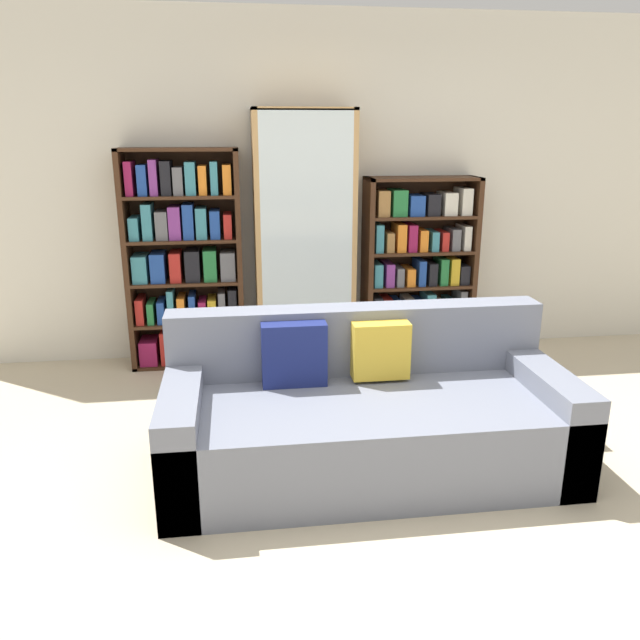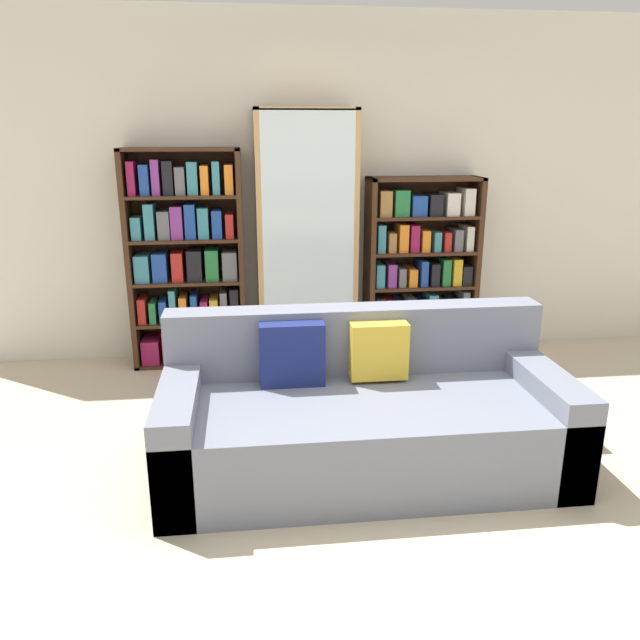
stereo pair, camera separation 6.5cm
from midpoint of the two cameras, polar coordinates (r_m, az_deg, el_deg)
name	(u,v)px [view 1 (the left image)]	position (r m, az deg, el deg)	size (l,w,h in m)	color
ground_plane	(381,511)	(3.25, 5.05, -17.01)	(16.00, 16.00, 0.00)	beige
wall_back	(317,190)	(5.14, -0.64, 11.79)	(6.04, 0.06, 2.70)	silver
couch	(366,417)	(3.50, 3.67, -8.87)	(2.18, 0.96, 0.84)	slate
bookshelf_left	(185,262)	(4.99, -12.64, 5.17)	(0.89, 0.32, 1.69)	#3D2314
display_cabinet	(304,240)	(4.95, -1.82, 7.33)	(0.78, 0.36, 1.98)	tan
bookshelf_right	(418,271)	(5.20, 8.59, 4.48)	(0.90, 0.32, 1.46)	#3D2314
wine_bottle	(393,377)	(4.45, 6.26, -5.17)	(0.08, 0.08, 0.35)	#192333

